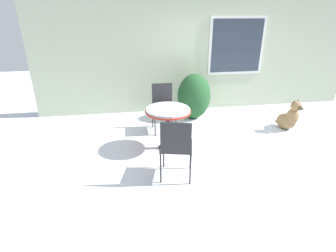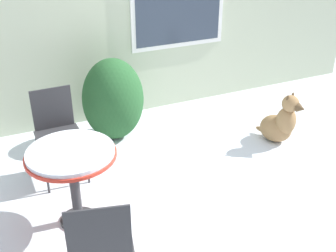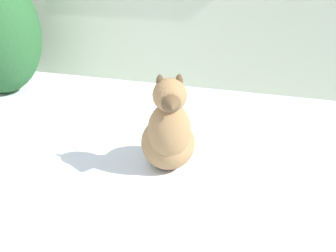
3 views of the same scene
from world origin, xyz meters
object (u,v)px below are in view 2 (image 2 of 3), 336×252
(patio_chair_far_side, at_px, (100,243))
(dog, at_px, (280,123))
(patio_table, at_px, (72,162))
(patio_chair_near_table, at_px, (57,129))

(patio_chair_far_side, height_order, dog, patio_chair_far_side)
(patio_table, relative_size, dog, 1.18)
(patio_chair_near_table, relative_size, patio_chair_far_side, 1.00)
(patio_chair_near_table, bearing_deg, patio_chair_far_side, -92.92)
(dog, bearing_deg, patio_table, 168.96)
(patio_chair_far_side, bearing_deg, patio_table, -78.15)
(patio_chair_far_side, bearing_deg, patio_chair_near_table, -78.32)
(patio_chair_near_table, distance_m, patio_chair_far_side, 1.85)
(patio_table, bearing_deg, dog, 9.23)
(patio_table, bearing_deg, patio_chair_near_table, 87.49)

